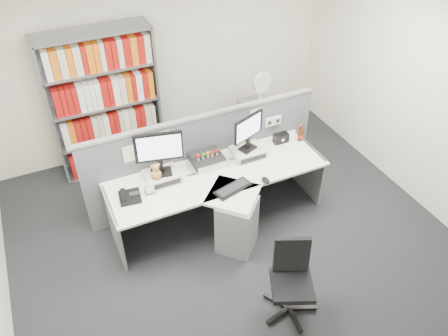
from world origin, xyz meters
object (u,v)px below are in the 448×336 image
cola_bottle (300,135)px  filing_cabinet (259,126)px  desk_calendar (150,189)px  desk_fan (261,85)px  shelving_unit (105,106)px  monitor_left (159,150)px  desktop_pc (207,160)px  office_chair (291,277)px  keyboard (233,188)px  monitor_right (249,130)px  desk (226,202)px  mouse (266,180)px  desk_phone (129,197)px  speaker (281,138)px

cola_bottle → filing_cabinet: 1.11m
desk_calendar → desk_fan: 2.35m
shelving_unit → filing_cabinet: size_ratio=2.86×
cola_bottle → desk_fan: 1.03m
monitor_left → desktop_pc: bearing=6.3°
monitor_left → desk_fan: monitor_left is taller
monitor_left → office_chair: bearing=-65.4°
desk_calendar → shelving_unit: shelving_unit is taller
keyboard → cola_bottle: cola_bottle is taller
office_chair → monitor_right: bearing=77.9°
desk_calendar → desk_fan: bearing=30.1°
monitor_right → shelving_unit: size_ratio=0.23×
filing_cabinet → office_chair: 2.86m
desk → desk_calendar: 0.91m
monitor_right → desk_fan: bearing=54.3°
monitor_right → desk_fan: monitor_right is taller
desk → desk_calendar: desk_calendar is taller
monitor_right → cola_bottle: size_ratio=2.02×
keyboard → desk_fan: size_ratio=0.88×
monitor_right → cola_bottle: 0.81m
desk → mouse: 0.54m
keyboard → desk_phone: bearing=163.2°
desktop_pc → speaker: size_ratio=1.99×
shelving_unit → mouse: bearing=-56.3°
shelving_unit → office_chair: 3.31m
monitor_right → desk: bearing=-140.8°
filing_cabinet → desk_calendar: bearing=-149.9°
keyboard → office_chair: (0.09, -1.14, -0.28)m
cola_bottle → monitor_left: bearing=-179.8°
shelving_unit → filing_cabinet: (2.10, -0.45, -0.63)m
desktop_pc → office_chair: office_chair is taller
keyboard → filing_cabinet: size_ratio=0.67×
mouse → office_chair: office_chair is taller
keyboard → filing_cabinet: 1.94m
desk_calendar → filing_cabinet: (2.02, 1.17, -0.42)m
monitor_right → filing_cabinet: (0.73, 1.02, -0.75)m
desk → office_chair: size_ratio=3.05×
desktop_pc → desk_phone: (-1.02, -0.23, -0.01)m
desk → speaker: speaker is taller
desk_calendar → keyboard: bearing=-21.3°
desk → mouse: (0.43, -0.15, 0.29)m
cola_bottle → shelving_unit: size_ratio=0.12×
filing_cabinet → keyboard: bearing=-127.7°
mouse → keyboard: bearing=174.2°
mouse → desk_calendar: 1.31m
speaker → keyboard: bearing=-149.1°
mouse → desk_phone: 1.53m
office_chair → desktop_pc: bearing=95.2°
monitor_right → keyboard: bearing=-131.6°
desk → monitor_right: monitor_right is taller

